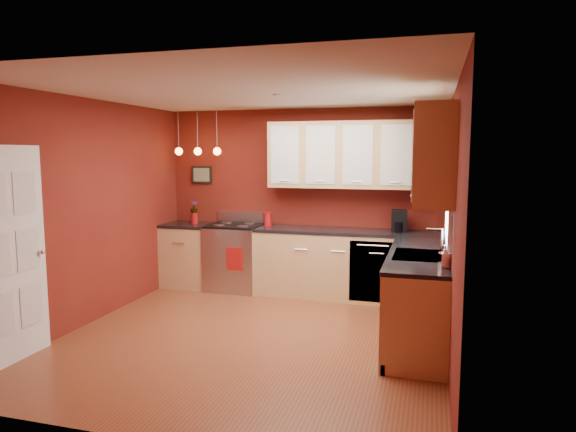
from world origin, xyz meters
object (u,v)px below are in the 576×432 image
(gas_range, at_px, (235,257))
(coffee_maker, at_px, (399,222))
(sink, at_px, (419,257))
(red_canister, at_px, (268,219))
(soap_pump, at_px, (445,257))

(gas_range, relative_size, coffee_maker, 3.80)
(sink, distance_m, coffee_maker, 1.58)
(coffee_maker, bearing_deg, red_canister, 175.22)
(gas_range, distance_m, sink, 3.05)
(sink, distance_m, red_canister, 2.68)
(red_canister, relative_size, soap_pump, 0.92)
(sink, relative_size, soap_pump, 3.38)
(sink, bearing_deg, red_canister, 143.36)
(gas_range, height_order, soap_pump, soap_pump)
(coffee_maker, distance_m, soap_pump, 2.16)
(gas_range, relative_size, soap_pump, 5.36)
(sink, height_order, red_canister, sink)
(sink, xyz_separation_m, soap_pump, (0.24, -0.55, 0.13))
(soap_pump, bearing_deg, sink, 113.62)
(gas_range, distance_m, red_canister, 0.73)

